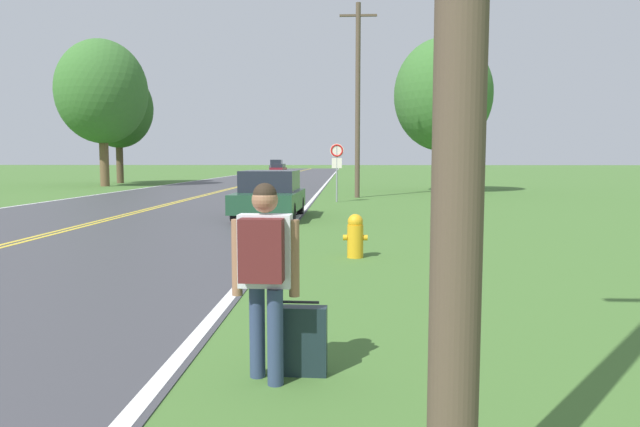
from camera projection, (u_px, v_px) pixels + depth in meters
hitchhiker_person at (265, 262)px, 4.69m from camera, size 0.57×0.42×1.67m
suitcase at (301, 341)px, 4.93m from camera, size 0.45×0.16×0.65m
fire_hydrant at (355, 236)px, 10.83m from camera, size 0.47×0.31×0.84m
traffic_sign at (337, 158)px, 24.99m from camera, size 0.60×0.10×2.57m
utility_pole_midground at (358, 98)px, 27.71m from camera, size 1.80×0.24×9.36m
tree_left_verge at (118, 109)px, 44.84m from camera, size 5.39×5.39×9.00m
tree_behind_sign at (102, 92)px, 39.46m from camera, size 6.21×6.21×10.13m
tree_mid_treeline at (443, 95)px, 32.52m from camera, size 5.57×5.57×8.77m
car_dark_green_sedan_approaching at (270, 194)px, 18.27m from camera, size 1.99×4.24×1.52m
car_maroon_hatchback_mid_near at (278, 168)px, 75.86m from camera, size 1.90×3.89×1.32m
car_dark_grey_van_mid_far at (277, 166)px, 87.13m from camera, size 1.98×4.62×1.87m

